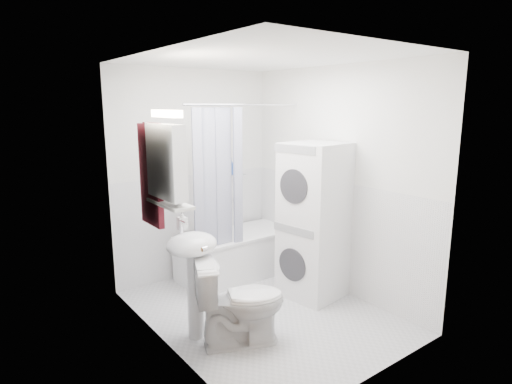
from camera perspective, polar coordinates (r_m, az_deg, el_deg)
floor at (r=4.37m, az=0.85°, el=-15.67°), size 2.60×2.60×0.00m
room_walls at (r=3.92m, az=0.92°, el=4.05°), size 2.60×2.60×2.60m
wainscot at (r=4.35m, az=-1.51°, el=-7.20°), size 1.98×2.58×2.58m
door at (r=3.06m, az=-6.89°, el=-7.56°), size 0.05×2.00×2.00m
bathtub at (r=5.11m, az=-2.72°, el=-8.04°), size 1.36×0.64×0.52m
tub_spout at (r=5.33m, az=-3.00°, el=-1.01°), size 0.04×0.12×0.04m
curtain_rod at (r=4.60m, az=-1.04°, el=11.57°), size 1.54×0.02×0.02m
shower_curtain at (r=4.44m, az=-5.12°, el=1.81°), size 0.55×0.02×1.45m
sink at (r=3.70m, az=-8.42°, el=-9.07°), size 0.44×0.37×1.04m
medicine_cabinet at (r=3.52m, az=-11.83°, el=4.24°), size 0.13×0.50×0.71m
shelf at (r=3.59m, az=-11.38°, el=-1.53°), size 0.18×0.54×0.02m
shower_caddy at (r=5.29m, az=-2.53°, el=2.31°), size 0.22×0.06×0.02m
towel at (r=3.75m, az=-13.85°, el=2.47°), size 0.07×0.37×0.89m
washer_dryer at (r=4.49m, az=7.71°, el=-3.84°), size 0.65×0.65×1.63m
toilet at (r=3.71m, az=-2.12°, el=-14.44°), size 0.86×0.69×0.74m
soap_pump at (r=3.86m, az=-9.80°, el=-4.39°), size 0.08×0.17×0.08m
shelf_bottle at (r=3.45m, az=-10.32°, el=-1.21°), size 0.07×0.18×0.07m
shelf_cup at (r=3.68m, az=-12.23°, el=-0.23°), size 0.10×0.09×0.10m
shampoo_a at (r=5.16m, az=-4.51°, el=2.91°), size 0.13×0.17×0.13m
shampoo_b at (r=5.23m, az=-3.39°, el=2.76°), size 0.08×0.21×0.08m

